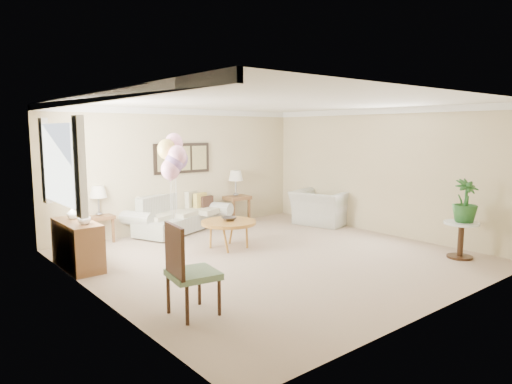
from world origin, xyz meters
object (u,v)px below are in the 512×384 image
Objects in this scene: coffee_table at (229,223)px; balloon_cluster at (173,157)px; sofa at (177,217)px; armchair at (321,208)px; accent_chair at (187,268)px.

balloon_cluster is (-1.09, 0.01, 1.24)m from coffee_table.
sofa reaches higher than armchair.
armchair is (2.95, -1.44, 0.07)m from sofa.
coffee_table is 1.66m from balloon_cluster.
sofa is at bearing 90.76° from coffee_table.
accent_chair reaches higher than sofa.
accent_chair is (-2.16, -4.05, 0.25)m from sofa.
balloon_cluster is (1.09, 2.21, 1.14)m from accent_chair.
armchair reaches higher than coffee_table.
sofa reaches higher than coffee_table.
accent_chair reaches higher than armchair.
coffee_table is at bearing 45.25° from accent_chair.
coffee_table is 3.10m from accent_chair.
coffee_table is at bearing -89.24° from sofa.
sofa is 1.86m from coffee_table.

